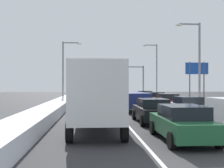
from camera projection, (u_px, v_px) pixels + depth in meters
name	position (u px, v px, depth m)	size (l,w,h in m)	color
ground_plane	(133.00, 110.00, 25.71)	(129.19, 129.19, 0.00)	#333335
lane_stripe_between_right_lane_and_center_lane	(141.00, 106.00, 30.78)	(0.14, 54.66, 0.01)	silver
lane_stripe_between_center_lane_and_left_lane	(111.00, 106.00, 30.54)	(0.14, 54.66, 0.01)	silver
snow_bank_right_shoulder	(188.00, 103.00, 31.17)	(1.81, 54.66, 0.56)	white
snow_bank_left_shoulder	(63.00, 103.00, 30.16)	(1.86, 54.66, 0.78)	white
sedan_silver_right_lane_second	(188.00, 107.00, 20.13)	(2.00, 4.50, 1.51)	#B7BABF
sedan_maroon_right_lane_third	(167.00, 101.00, 26.44)	(2.00, 4.50, 1.51)	maroon
sedan_tan_right_lane_fourth	(155.00, 98.00, 32.07)	(2.00, 4.50, 1.51)	#937F60
sedan_gray_right_lane_fifth	(145.00, 96.00, 38.63)	(2.00, 4.50, 1.51)	slate
sedan_green_center_lane_nearest	(182.00, 123.00, 11.64)	(2.00, 4.50, 1.51)	#1E5633
sedan_black_center_lane_second	(152.00, 111.00, 17.15)	(2.00, 4.50, 1.51)	black
suv_navy_center_lane_third	(135.00, 100.00, 24.22)	(2.16, 4.90, 1.67)	navy
sedan_charcoal_center_lane_fourth	(127.00, 99.00, 30.39)	(2.00, 4.50, 1.51)	#38383D
sedan_red_center_lane_fifth	(119.00, 97.00, 36.98)	(2.00, 4.50, 1.51)	maroon
box_truck_left_lane_nearest	(96.00, 94.00, 13.74)	(2.53, 7.20, 3.36)	silver
sedan_silver_left_lane_second	(99.00, 105.00, 22.21)	(2.00, 4.50, 1.51)	#B7BABF
sedan_maroon_left_lane_third	(95.00, 101.00, 27.87)	(2.00, 4.50, 1.51)	maroon
sedan_tan_left_lane_fourth	(97.00, 98.00, 34.00)	(2.00, 4.50, 1.51)	#937F60
suv_gray_left_lane_fifth	(96.00, 94.00, 40.07)	(2.16, 4.90, 1.67)	slate
traffic_light_gantry	(125.00, 73.00, 55.64)	(10.94, 0.47, 6.20)	slate
street_lamp_right_mid	(196.00, 57.00, 28.71)	(2.66, 0.36, 8.82)	gray
street_lamp_right_far	(155.00, 66.00, 48.55)	(2.66, 0.36, 9.47)	gray
street_lamp_left_mid	(66.00, 66.00, 38.06)	(2.66, 0.36, 8.31)	gray
roadside_sign_right	(197.00, 73.00, 37.80)	(3.20, 0.16, 5.50)	#59595B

